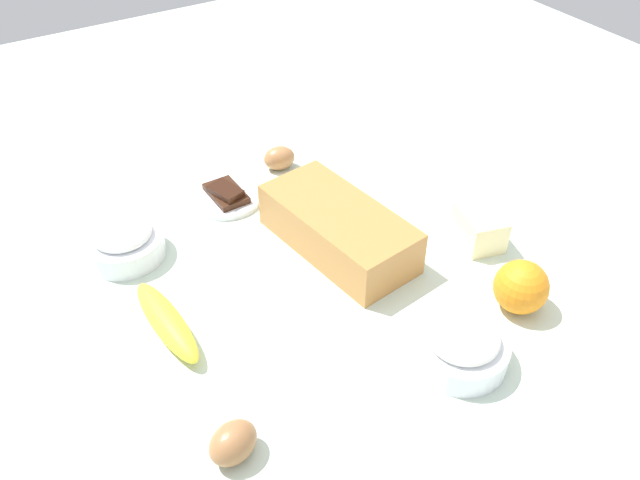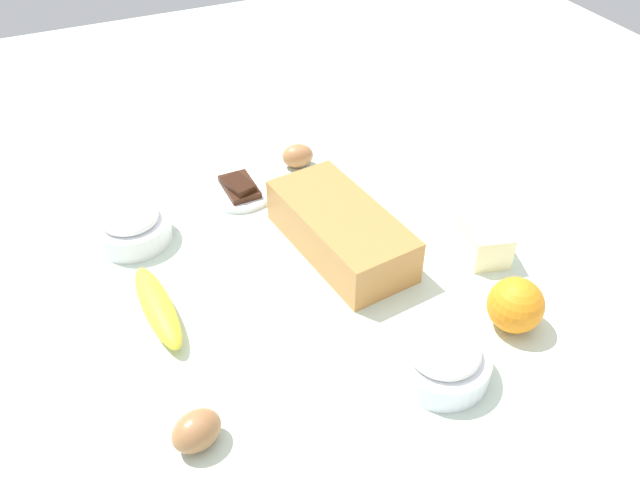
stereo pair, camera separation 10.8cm
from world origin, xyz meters
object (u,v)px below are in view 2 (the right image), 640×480
object	(u,v)px
orange_fruit	(515,305)
banana	(157,306)
loaf_pan	(341,229)
chocolate_plate	(240,190)
butter_block	(486,241)
egg_near_butter	(298,156)
egg_beside_bowl	(197,431)
flour_bowl	(443,359)
sugar_bowl	(131,225)

from	to	relation	value
orange_fruit	banana	bearing A→B (deg)	-116.28
loaf_pan	chocolate_plate	world-z (taller)	loaf_pan
orange_fruit	butter_block	world-z (taller)	orange_fruit
orange_fruit	chocolate_plate	world-z (taller)	orange_fruit
banana	orange_fruit	xyz separation A→B (m)	(0.24, 0.48, 0.02)
banana	egg_near_butter	world-z (taller)	egg_near_butter
egg_near_butter	egg_beside_bowl	xyz separation A→B (m)	(0.54, -0.36, 0.00)
flour_bowl	orange_fruit	bearing A→B (deg)	103.77
sugar_bowl	egg_near_butter	bearing A→B (deg)	105.52
butter_block	orange_fruit	bearing A→B (deg)	-20.50
sugar_bowl	butter_block	size ratio (longest dim) A/B	1.47
orange_fruit	butter_block	xyz separation A→B (m)	(-0.15, 0.06, -0.01)
egg_beside_bowl	butter_block	bearing A→B (deg)	106.00
banana	flour_bowl	bearing A→B (deg)	50.59
sugar_bowl	chocolate_plate	bearing A→B (deg)	103.95
loaf_pan	orange_fruit	bearing A→B (deg)	23.04
banana	chocolate_plate	xyz separation A→B (m)	(-0.25, 0.22, -0.01)
loaf_pan	banana	bearing A→B (deg)	-92.08
sugar_bowl	egg_beside_bowl	distance (m)	0.44
flour_bowl	sugar_bowl	distance (m)	0.57
flour_bowl	egg_near_butter	distance (m)	0.57
orange_fruit	chocolate_plate	distance (m)	0.55
flour_bowl	chocolate_plate	world-z (taller)	flour_bowl
egg_beside_bowl	chocolate_plate	world-z (taller)	egg_beside_bowl
sugar_bowl	butter_block	world-z (taller)	sugar_bowl
sugar_bowl	flour_bowl	bearing A→B (deg)	34.73
butter_block	egg_near_butter	xyz separation A→B (m)	(-0.38, -0.18, -0.01)
egg_near_butter	egg_beside_bowl	distance (m)	0.65
egg_near_butter	flour_bowl	bearing A→B (deg)	-2.34
orange_fruit	flour_bowl	bearing A→B (deg)	-76.23
sugar_bowl	butter_block	xyz separation A→B (m)	(0.28, 0.53, -0.00)
butter_block	sugar_bowl	bearing A→B (deg)	-118.11
butter_block	chocolate_plate	size ratio (longest dim) A/B	0.69
banana	egg_beside_bowl	world-z (taller)	egg_beside_bowl
flour_bowl	sugar_bowl	xyz separation A→B (m)	(-0.47, -0.33, 0.00)
egg_near_butter	egg_beside_bowl	bearing A→B (deg)	-34.02
egg_beside_bowl	chocolate_plate	xyz separation A→B (m)	(-0.49, 0.22, -0.02)
sugar_bowl	chocolate_plate	size ratio (longest dim) A/B	1.02
chocolate_plate	orange_fruit	bearing A→B (deg)	28.20
banana	chocolate_plate	bearing A→B (deg)	139.35
loaf_pan	orange_fruit	xyz separation A→B (m)	(0.27, 0.16, 0.00)
egg_beside_bowl	banana	bearing A→B (deg)	178.22
banana	egg_beside_bowl	distance (m)	0.24
sugar_bowl	egg_beside_bowl	bearing A→B (deg)	-1.55
orange_fruit	egg_near_butter	distance (m)	0.55
banana	egg_near_butter	xyz separation A→B (m)	(-0.30, 0.35, 0.00)
loaf_pan	flour_bowl	distance (m)	0.30
chocolate_plate	sugar_bowl	bearing A→B (deg)	-76.05
banana	butter_block	distance (m)	0.54
sugar_bowl	chocolate_plate	world-z (taller)	sugar_bowl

